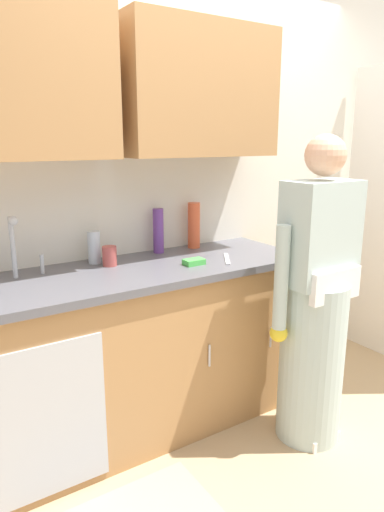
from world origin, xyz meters
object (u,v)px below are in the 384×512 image
at_px(cup_by_sink, 110,256).
at_px(sponge, 194,262).
at_px(bottle_dish_liquid, 158,231).
at_px(bottle_water_tall, 194,225).
at_px(sink, 32,287).
at_px(knife_on_counter, 227,259).
at_px(person_at_sink, 314,317).
at_px(bottle_water_short, 94,247).

relative_size(cup_by_sink, sponge, 0.95).
relative_size(bottle_dish_liquid, bottle_water_tall, 0.94).
xyz_separation_m(sink, knife_on_counter, (1.04, -0.13, 0.02)).
bearing_deg(cup_by_sink, knife_on_counter, -20.96).
height_order(person_at_sink, knife_on_counter, person_at_sink).
bearing_deg(bottle_water_tall, bottle_dish_liquid, 179.29).
bearing_deg(cup_by_sink, person_at_sink, -38.90).
bearing_deg(person_at_sink, sink, 155.70).
bearing_deg(bottle_water_tall, sink, -168.26).
xyz_separation_m(cup_by_sink, knife_on_counter, (0.60, -0.23, -0.05)).
relative_size(person_at_sink, cup_by_sink, 15.47).
bearing_deg(sink, bottle_water_tall, 11.74).
bearing_deg(cup_by_sink, sponge, -30.06).
bearing_deg(sponge, cup_by_sink, 149.94).
relative_size(knife_on_counter, sponge, 2.18).
distance_m(bottle_water_short, cup_by_sink, 0.11).
xyz_separation_m(bottle_dish_liquid, cup_by_sink, (-0.36, -0.12, -0.08)).
xyz_separation_m(person_at_sink, bottle_water_short, (-0.89, 0.77, 0.34)).
bearing_deg(knife_on_counter, cup_by_sink, -77.22).
distance_m(sink, cup_by_sink, 0.45).
bearing_deg(bottle_water_tall, bottle_water_short, -178.22).
height_order(sink, bottle_water_tall, sink).
bearing_deg(cup_by_sink, sink, -166.55).
distance_m(sink, person_at_sink, 1.42).
height_order(sink, bottle_dish_liquid, sink).
height_order(person_at_sink, bottle_dish_liquid, person_at_sink).
bearing_deg(bottle_water_tall, cup_by_sink, -169.50).
height_order(bottle_water_tall, cup_by_sink, bottle_water_tall).
distance_m(sink, bottle_water_short, 0.44).
bearing_deg(sponge, bottle_water_tall, 57.04).
xyz_separation_m(sink, bottle_water_tall, (1.04, 0.22, 0.15)).
bearing_deg(cup_by_sink, bottle_water_tall, 10.50).
bearing_deg(sink, bottle_dish_liquid, 15.45).
height_order(sink, bottle_water_short, sink).
xyz_separation_m(bottle_dish_liquid, bottle_water_short, (-0.41, -0.02, -0.04)).
height_order(person_at_sink, sponge, person_at_sink).
bearing_deg(sponge, bottle_dish_liquid, 94.88).
height_order(bottle_dish_liquid, cup_by_sink, bottle_dish_liquid).
bearing_deg(bottle_dish_liquid, sponge, -85.12).
relative_size(sink, bottle_dish_liquid, 1.90).
bearing_deg(bottle_dish_liquid, sink, -164.55).
distance_m(bottle_water_tall, cup_by_sink, 0.62).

